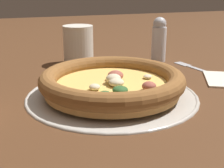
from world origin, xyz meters
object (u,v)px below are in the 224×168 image
pizza_tray (112,94)px  pizza (112,82)px  fork (199,69)px  pepper_shaker (159,39)px  drinking_cup (79,45)px

pizza_tray → pizza: 0.02m
fork → pepper_shaker: (-0.12, -0.05, 0.06)m
drinking_cup → fork: bearing=58.3°
drinking_cup → pepper_shaker: 0.22m
pizza → drinking_cup: bearing=179.6°
drinking_cup → fork: drinking_cup is taller
drinking_cup → fork: (0.16, 0.27, -0.05)m
pizza_tray → fork: 0.29m
fork → drinking_cup: bearing=49.1°
pizza → drinking_cup: drinking_cup is taller
fork → pizza_tray: bearing=102.2°
pizza → pepper_shaker: size_ratio=2.29×
pizza → fork: bearing=111.4°
pizza_tray → fork: (-0.10, 0.27, -0.00)m
pizza → drinking_cup: 0.27m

